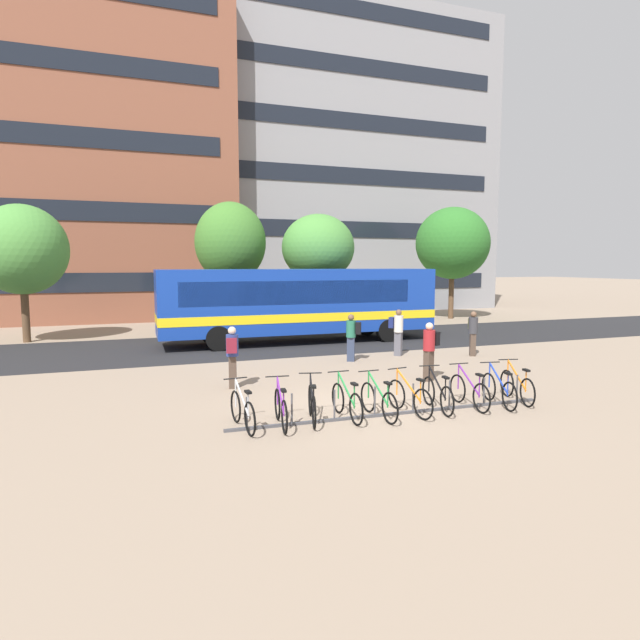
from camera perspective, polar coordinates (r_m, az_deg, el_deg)
The scene contains 25 objects.
ground at distance 12.85m, azimuth 5.62°, elevation -9.44°, with size 200.00×200.00×0.00m, color gray.
bus_lane_asphalt at distance 22.80m, azimuth -6.04°, elevation -2.59°, with size 80.00×7.20×0.01m, color #232326.
city_bus at distance 23.04m, azimuth -2.09°, elevation 1.96°, with size 12.05×2.67×3.20m.
bike_rack at distance 12.32m, azimuth 8.00°, elevation -9.72°, with size 7.74×0.21×0.70m.
parked_bicycle_silver_0 at distance 11.26m, azimuth -8.38°, elevation -9.71°, with size 0.52×1.72×0.99m.
parked_bicycle_purple_1 at distance 11.33m, azimuth -4.26°, elevation -9.56°, with size 0.52×1.72×0.99m.
parked_bicycle_black_2 at distance 11.63m, azimuth -0.86°, elevation -9.13°, with size 0.61×1.68×0.99m.
parked_bicycle_green_3 at distance 11.85m, azimuth 2.90°, elevation -8.85°, with size 0.52×1.72×0.99m.
parked_bicycle_green_4 at distance 11.98m, azimuth 6.35°, elevation -8.71°, with size 0.52×1.72×0.99m.
parked_bicycle_orange_5 at distance 12.37m, azimuth 9.62°, elevation -8.28°, with size 0.52×1.72×0.99m.
parked_bicycle_black_6 at distance 12.78m, azimuth 12.58°, elevation -7.87°, with size 0.52×1.71×0.99m.
parked_bicycle_purple_7 at distance 13.23m, azimuth 15.82°, elevation -7.48°, with size 0.52×1.72×0.99m.
parked_bicycle_blue_8 at distance 13.61m, azimuth 18.76°, elevation -7.19°, with size 0.52×1.70×0.99m.
parked_bicycle_orange_9 at distance 14.16m, azimuth 20.51°, elevation -6.75°, with size 0.56×1.70×0.99m.
commuter_black_pack_0 at distance 18.60m, azimuth 3.47°, elevation -1.55°, with size 0.61×0.52×1.67m.
commuter_olive_pack_1 at distance 20.51m, azimuth 16.20°, elevation -1.06°, with size 0.51×0.60×1.68m.
commuter_maroon_pack_2 at distance 14.73m, azimuth -9.46°, elevation -3.53°, with size 0.42×0.58×1.72m.
commuter_black_pack_3 at distance 15.82m, azimuth 11.77°, elevation -2.89°, with size 0.60×0.48×1.73m.
commuter_navy_pack_4 at distance 19.91m, azimuth 8.39°, elevation -0.97°, with size 0.58×0.59×1.74m.
street_tree_0 at distance 34.11m, azimuth 14.13°, elevation 8.04°, with size 4.54×4.54×6.93m.
street_tree_1 at distance 26.36m, azimuth -29.54°, elevation 6.62°, with size 3.81×3.81×5.99m.
street_tree_2 at distance 27.07m, azimuth -0.21°, elevation 7.80°, with size 3.70×3.70×5.95m.
street_tree_3 at distance 26.85m, azimuth -9.65°, elevation 8.24°, with size 3.51×3.51×6.48m.
building_left_wing at distance 38.68m, azimuth -24.80°, elevation 15.20°, with size 18.76×11.51×19.83m.
building_right_wing at distance 44.17m, azimuth 0.84°, elevation 15.80°, with size 22.92×13.51×21.76m.
Camera 1 is at (-5.35, -11.17, 3.44)m, focal length 29.61 mm.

